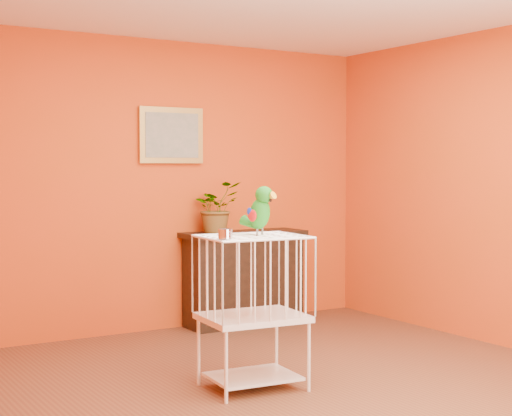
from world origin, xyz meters
TOP-DOWN VIEW (x-y plane):
  - ground at (0.00, 0.00)m, footprint 4.50×4.50m
  - room_shell at (0.00, 0.00)m, footprint 4.50×4.50m
  - console_cabinet at (0.65, 2.04)m, footprint 1.17×0.42m
  - potted_plant at (0.36, 1.98)m, footprint 0.49×0.53m
  - framed_picture at (0.00, 2.22)m, footprint 0.62×0.04m
  - birdcage at (-0.38, 0.19)m, footprint 0.70×0.56m
  - feed_cup at (-0.66, 0.06)m, footprint 0.09×0.09m
  - parrot at (-0.30, 0.22)m, footprint 0.18×0.29m

SIDE VIEW (x-z plane):
  - ground at x=0.00m, z-range 0.00..0.00m
  - console_cabinet at x=0.65m, z-range 0.00..0.87m
  - birdcage at x=-0.38m, z-range 0.02..1.03m
  - feed_cup at x=-0.66m, z-range 1.02..1.08m
  - potted_plant at x=0.36m, z-range 0.87..1.23m
  - parrot at x=-0.30m, z-range 1.02..1.35m
  - room_shell at x=0.00m, z-range -0.67..3.83m
  - framed_picture at x=0.00m, z-range 1.50..2.00m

